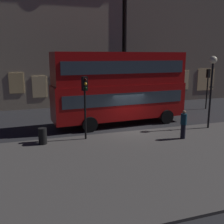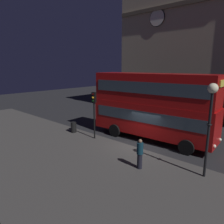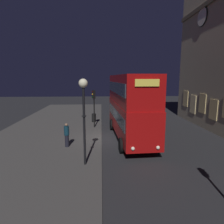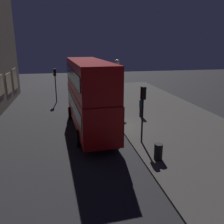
{
  "view_description": "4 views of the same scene",
  "coord_description": "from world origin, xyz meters",
  "views": [
    {
      "loc": [
        -7.21,
        -16.87,
        5.28
      ],
      "look_at": [
        -1.34,
        0.72,
        1.3
      ],
      "focal_mm": 42.31,
      "sensor_mm": 36.0,
      "label": 1
    },
    {
      "loc": [
        8.58,
        -12.71,
        6.06
      ],
      "look_at": [
        -3.12,
        0.32,
        2.24
      ],
      "focal_mm": 33.51,
      "sensor_mm": 36.0,
      "label": 2
    },
    {
      "loc": [
        16.64,
        -0.45,
        5.29
      ],
      "look_at": [
        -3.14,
        0.63,
        1.85
      ],
      "focal_mm": 31.65,
      "sensor_mm": 36.0,
      "label": 3
    },
    {
      "loc": [
        -18.26,
        3.83,
        6.72
      ],
      "look_at": [
        -1.34,
        0.42,
        1.73
      ],
      "focal_mm": 37.77,
      "sensor_mm": 36.0,
      "label": 4
    }
  ],
  "objects": [
    {
      "name": "building_with_clock",
      "position": [
        -3.65,
        14.86,
        8.07
      ],
      "size": [
        13.34,
        9.33,
        16.14
      ],
      "color": "tan",
      "rests_on": "ground"
    },
    {
      "name": "pedestrian",
      "position": [
        2.13,
        -3.08,
        1.05
      ],
      "size": [
        0.38,
        0.38,
        1.82
      ],
      "rotation": [
        0.0,
        0.0,
        5.1
      ],
      "color": "black",
      "rests_on": "sidewalk_slab"
    },
    {
      "name": "traffic_light_near_kerb",
      "position": [
        -3.73,
        -1.22,
        2.94
      ],
      "size": [
        0.37,
        0.39,
        3.92
      ],
      "rotation": [
        0.0,
        0.0,
        0.22
      ],
      "color": "black",
      "rests_on": "sidewalk_slab"
    },
    {
      "name": "litter_bin",
      "position": [
        -6.37,
        -1.36,
        0.61
      ],
      "size": [
        0.5,
        0.5,
        0.98
      ],
      "primitive_type": "cylinder",
      "color": "black",
      "rests_on": "sidewalk_slab"
    },
    {
      "name": "sidewalk_slab",
      "position": [
        0.0,
        -5.43,
        0.06
      ],
      "size": [
        44.0,
        9.95,
        0.12
      ],
      "primitive_type": "cube",
      "color": "#423F3D",
      "rests_on": "ground"
    },
    {
      "name": "ground_plane",
      "position": [
        0.0,
        0.0,
        0.0
      ],
      "size": [
        80.0,
        80.0,
        0.0
      ],
      "primitive_type": "plane",
      "color": "#232326"
    },
    {
      "name": "double_decker_bus",
      "position": [
        -0.27,
        2.02,
        3.08
      ],
      "size": [
        10.52,
        3.28,
        5.53
      ],
      "rotation": [
        0.0,
        0.0,
        0.06
      ],
      "color": "#9E0C0C",
      "rests_on": "ground"
    },
    {
      "name": "street_lamp",
      "position": [
        5.33,
        -1.46,
        3.97
      ],
      "size": [
        0.52,
        0.52,
        5.13
      ],
      "color": "black",
      "rests_on": "sidewalk_slab"
    }
  ]
}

